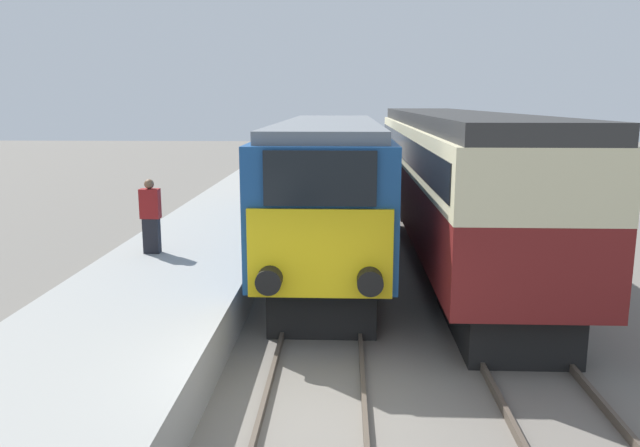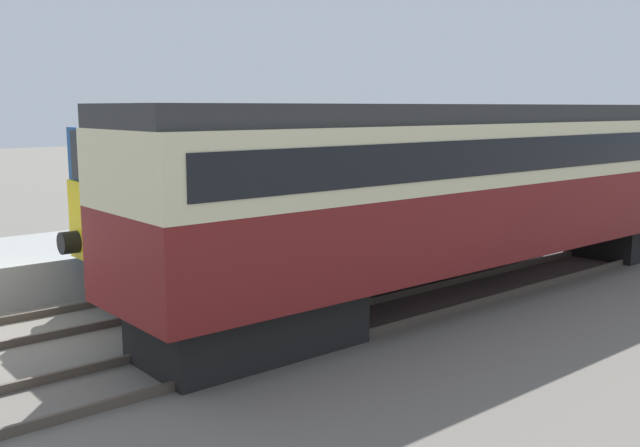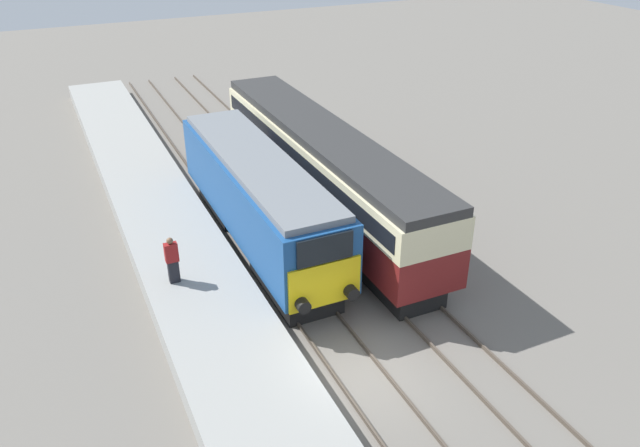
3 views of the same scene
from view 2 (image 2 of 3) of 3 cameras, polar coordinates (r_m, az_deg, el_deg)
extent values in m
cube|color=gray|center=(19.66, -6.00, -1.09)|extent=(3.50, 50.00, 0.87)
cube|color=#4C4238|center=(16.04, -9.72, -4.88)|extent=(0.07, 60.00, 0.14)
cube|color=#4C4238|center=(14.85, -6.90, -5.96)|extent=(0.07, 60.00, 0.14)
cube|color=#4C4238|center=(13.31, -2.23, -7.71)|extent=(0.07, 60.00, 0.14)
cube|color=#4C4238|center=(12.26, 1.93, -9.22)|extent=(0.07, 60.00, 0.14)
cube|color=black|center=(15.33, -8.42, -3.85)|extent=(2.03, 4.00, 1.00)
cube|color=black|center=(19.97, 9.45, -0.81)|extent=(2.03, 4.00, 1.00)
cube|color=navy|center=(17.17, 1.73, 3.70)|extent=(2.70, 12.20, 2.57)
cube|color=yellow|center=(13.96, -17.46, -0.16)|extent=(2.48, 0.10, 1.54)
cube|color=black|center=(13.82, -17.72, 5.12)|extent=(1.89, 0.10, 0.93)
cube|color=slate|center=(17.09, 1.76, 8.40)|extent=(2.38, 11.71, 0.24)
cylinder|color=black|center=(14.74, -19.41, -1.45)|extent=(0.44, 0.35, 0.44)
cylinder|color=black|center=(13.19, -16.78, -2.53)|extent=(0.44, 0.35, 0.44)
cube|color=black|center=(11.84, -5.60, -7.88)|extent=(1.89, 3.60, 0.95)
cube|color=black|center=(21.53, 23.57, -0.81)|extent=(1.89, 3.60, 0.95)
cube|color=maroon|center=(15.95, 13.53, 0.91)|extent=(2.70, 17.12, 1.51)
cube|color=beige|center=(15.81, 13.72, 5.76)|extent=(2.71, 17.12, 1.19)
cube|color=black|center=(15.81, 13.72, 5.76)|extent=(2.75, 16.44, 0.65)
cube|color=#2D2D2D|center=(15.79, 13.83, 8.57)|extent=(2.48, 17.12, 0.36)
cube|color=black|center=(19.13, -12.20, 1.02)|extent=(0.36, 0.24, 0.81)
cube|color=maroon|center=(19.04, -12.28, 3.24)|extent=(0.44, 0.26, 0.68)
sphere|color=brown|center=(19.00, -12.32, 4.59)|extent=(0.22, 0.22, 0.22)
camera|label=1|loc=(13.34, -62.79, 5.87)|focal=35.00mm
camera|label=3|loc=(23.68, -69.59, 25.42)|focal=35.00mm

